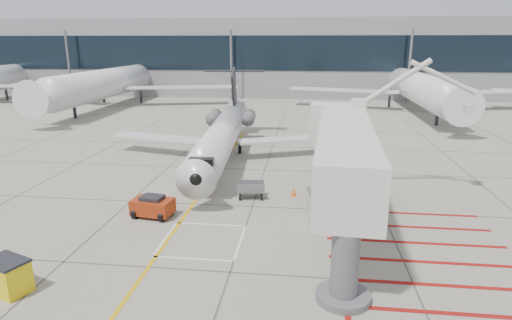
# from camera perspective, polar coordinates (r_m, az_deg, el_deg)

# --- Properties ---
(ground_plane) EXTENTS (260.00, 260.00, 0.00)m
(ground_plane) POSITION_cam_1_polar(r_m,az_deg,el_deg) (23.47, -1.74, -9.84)
(ground_plane) COLOR gray
(ground_plane) RESTS_ON ground
(regional_jet) EXTENTS (23.45, 28.72, 7.17)m
(regional_jet) POSITION_cam_1_polar(r_m,az_deg,el_deg) (34.57, -5.10, 4.71)
(regional_jet) COLOR silver
(regional_jet) RESTS_ON ground_plane
(jet_bridge) EXTENTS (10.09, 19.51, 7.61)m
(jet_bridge) POSITION_cam_1_polar(r_m,az_deg,el_deg) (22.89, 11.70, -0.64)
(jet_bridge) COLOR silver
(jet_bridge) RESTS_ON ground_plane
(pushback_tug) EXTENTS (2.52, 1.79, 1.36)m
(pushback_tug) POSITION_cam_1_polar(r_m,az_deg,el_deg) (26.15, -13.62, -5.93)
(pushback_tug) COLOR #9D2D0F
(pushback_tug) RESTS_ON ground_plane
(spill_bin) EXTENTS (1.98, 1.66, 1.47)m
(spill_bin) POSITION_cam_1_polar(r_m,az_deg,el_deg) (20.94, -30.18, -13.19)
(spill_bin) COLOR yellow
(spill_bin) RESTS_ON ground_plane
(baggage_cart) EXTENTS (1.94, 1.36, 1.14)m
(baggage_cart) POSITION_cam_1_polar(r_m,az_deg,el_deg) (28.38, -0.70, -3.98)
(baggage_cart) COLOR slate
(baggage_cart) RESTS_ON ground_plane
(ground_power_unit) EXTENTS (2.71, 1.86, 1.98)m
(ground_power_unit) POSITION_cam_1_polar(r_m,az_deg,el_deg) (24.79, 9.82, -6.15)
(ground_power_unit) COLOR #B9B5B0
(ground_power_unit) RESTS_ON ground_plane
(cone_nose) EXTENTS (0.34, 0.34, 0.47)m
(cone_nose) POSITION_cam_1_polar(r_m,az_deg,el_deg) (30.02, -7.77, -3.69)
(cone_nose) COLOR #DA5F0B
(cone_nose) RESTS_ON ground_plane
(cone_side) EXTENTS (0.37, 0.37, 0.52)m
(cone_side) POSITION_cam_1_polar(r_m,az_deg,el_deg) (28.97, 5.04, -4.27)
(cone_side) COLOR #F05B0C
(cone_side) RESTS_ON ground_plane
(terminal_building) EXTENTS (180.00, 28.00, 14.00)m
(terminal_building) POSITION_cam_1_polar(r_m,az_deg,el_deg) (91.26, 11.33, 13.37)
(terminal_building) COLOR gray
(terminal_building) RESTS_ON ground_plane
(terminal_glass_band) EXTENTS (180.00, 0.10, 6.00)m
(terminal_glass_band) POSITION_cam_1_polar(r_m,az_deg,el_deg) (77.23, 12.15, 13.72)
(terminal_glass_band) COLOR black
(terminal_glass_band) RESTS_ON ground_plane
(bg_aircraft_b) EXTENTS (39.46, 43.84, 13.15)m
(bg_aircraft_b) POSITION_cam_1_polar(r_m,az_deg,el_deg) (73.83, -18.45, 12.10)
(bg_aircraft_b) COLOR silver
(bg_aircraft_b) RESTS_ON ground_plane
(bg_aircraft_c) EXTENTS (37.65, 41.83, 12.55)m
(bg_aircraft_c) POSITION_cam_1_polar(r_m,az_deg,el_deg) (68.96, 20.63, 11.46)
(bg_aircraft_c) COLOR silver
(bg_aircraft_c) RESTS_ON ground_plane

